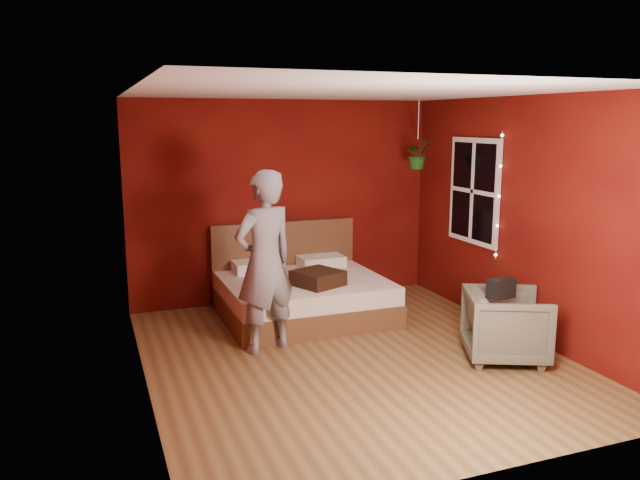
% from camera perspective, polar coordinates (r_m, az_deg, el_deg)
% --- Properties ---
extents(floor, '(4.50, 4.50, 0.00)m').
position_cam_1_polar(floor, '(6.38, 2.98, -10.62)').
color(floor, brown).
rests_on(floor, ground).
extents(room_walls, '(4.04, 4.54, 2.62)m').
position_cam_1_polar(room_walls, '(5.97, 3.14, 4.54)').
color(room_walls, '#67140A').
rests_on(room_walls, ground).
extents(window, '(0.05, 0.97, 1.27)m').
position_cam_1_polar(window, '(7.73, 13.88, 4.35)').
color(window, white).
rests_on(window, room_walls).
extents(fairy_lights, '(0.04, 0.04, 1.45)m').
position_cam_1_polar(fairy_lights, '(7.29, 16.04, 3.87)').
color(fairy_lights, silver).
rests_on(fairy_lights, room_walls).
extents(bed, '(1.91, 1.63, 1.05)m').
position_cam_1_polar(bed, '(7.59, -1.73, -4.90)').
color(bed, brown).
rests_on(bed, ground).
extents(person, '(0.79, 0.64, 1.86)m').
position_cam_1_polar(person, '(6.31, -5.08, -2.02)').
color(person, gray).
rests_on(person, ground).
extents(armchair, '(1.01, 1.00, 0.70)m').
position_cam_1_polar(armchair, '(6.46, 16.65, -7.50)').
color(armchair, '#605F4C').
rests_on(armchair, ground).
extents(handbag, '(0.27, 0.16, 0.19)m').
position_cam_1_polar(handbag, '(6.08, 16.22, -4.26)').
color(handbag, black).
rests_on(handbag, armchair).
extents(throw_pillow, '(0.63, 0.63, 0.17)m').
position_cam_1_polar(throw_pillow, '(7.14, -0.19, -3.50)').
color(throw_pillow, black).
rests_on(throw_pillow, bed).
extents(hanging_plant, '(0.39, 0.36, 0.87)m').
position_cam_1_polar(hanging_plant, '(8.00, 8.91, 7.76)').
color(hanging_plant, silver).
rests_on(hanging_plant, room_walls).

